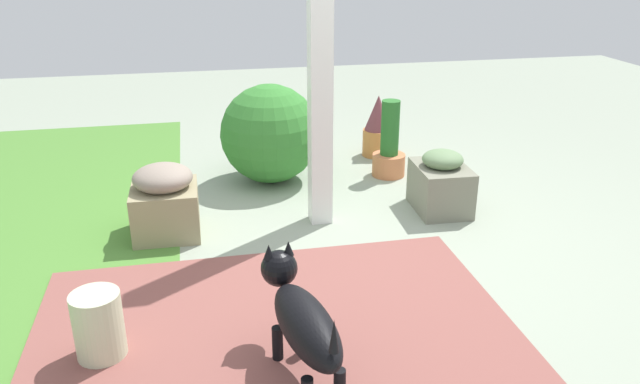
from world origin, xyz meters
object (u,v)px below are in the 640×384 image
(round_shrub, at_px, (270,134))
(ceramic_urn, at_px, (99,327))
(terracotta_pot_spiky, at_px, (378,127))
(dog, at_px, (302,318))
(terracotta_pot_tall, at_px, (389,149))
(porch_pillar, at_px, (320,50))
(stone_planter_far, at_px, (165,201))
(stone_planter_nearest, at_px, (441,183))

(round_shrub, xyz_separation_m, ceramic_urn, (-2.16, 1.09, -0.22))
(terracotta_pot_spiky, relative_size, dog, 0.72)
(round_shrub, height_order, ceramic_urn, round_shrub)
(terracotta_pot_tall, xyz_separation_m, ceramic_urn, (-2.07, 2.06, -0.06))
(terracotta_pot_spiky, xyz_separation_m, dog, (-2.91, 1.21, 0.04))
(ceramic_urn, bearing_deg, terracotta_pot_spiky, -39.20)
(porch_pillar, bearing_deg, dog, 165.60)
(terracotta_pot_spiky, xyz_separation_m, ceramic_urn, (-2.59, 2.11, -0.09))
(dog, xyz_separation_m, ceramic_urn, (0.32, 0.90, -0.13))
(stone_planter_far, bearing_deg, ceramic_urn, 168.03)
(round_shrub, bearing_deg, porch_pillar, -164.63)
(stone_planter_far, xyz_separation_m, terracotta_pot_spiky, (1.29, -1.84, 0.03))
(porch_pillar, height_order, stone_planter_nearest, porch_pillar)
(porch_pillar, xyz_separation_m, stone_planter_nearest, (0.00, -0.89, -0.98))
(ceramic_urn, bearing_deg, porch_pillar, -45.17)
(porch_pillar, relative_size, terracotta_pot_tall, 3.72)
(stone_planter_nearest, bearing_deg, dog, 141.38)
(stone_planter_nearest, height_order, stone_planter_far, stone_planter_far)
(terracotta_pot_tall, bearing_deg, stone_planter_far, 113.39)
(terracotta_pot_spiky, height_order, ceramic_urn, terracotta_pot_spiky)
(terracotta_pot_spiky, bearing_deg, porch_pillar, 148.18)
(dog, relative_size, ceramic_urn, 2.24)
(porch_pillar, height_order, ceramic_urn, porch_pillar)
(stone_planter_nearest, xyz_separation_m, stone_planter_far, (-0.01, 1.93, 0.03))
(stone_planter_nearest, distance_m, terracotta_pot_tall, 0.77)
(terracotta_pot_tall, distance_m, terracotta_pot_spiky, 0.52)
(stone_planter_nearest, xyz_separation_m, ceramic_urn, (-1.31, 2.21, -0.03))
(stone_planter_nearest, bearing_deg, porch_pillar, 90.12)
(stone_planter_nearest, xyz_separation_m, terracotta_pot_tall, (0.76, 0.15, 0.02))
(round_shrub, relative_size, dog, 1.03)
(stone_planter_far, height_order, ceramic_urn, stone_planter_far)
(terracotta_pot_tall, bearing_deg, porch_pillar, 135.87)
(terracotta_pot_tall, height_order, dog, terracotta_pot_tall)
(stone_planter_far, xyz_separation_m, round_shrub, (0.85, -0.81, 0.16))
(stone_planter_far, relative_size, terracotta_pot_tall, 0.77)
(round_shrub, distance_m, ceramic_urn, 2.43)
(stone_planter_nearest, relative_size, round_shrub, 0.62)
(dog, bearing_deg, round_shrub, -4.32)
(stone_planter_far, height_order, terracotta_pot_tall, terracotta_pot_tall)
(ceramic_urn, bearing_deg, terracotta_pot_tall, -44.79)
(porch_pillar, relative_size, stone_planter_nearest, 4.83)
(terracotta_pot_tall, bearing_deg, dog, 154.18)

